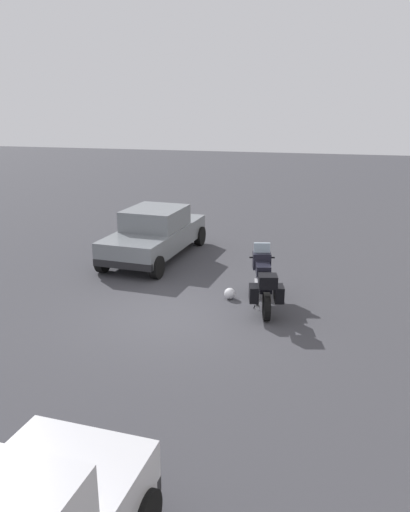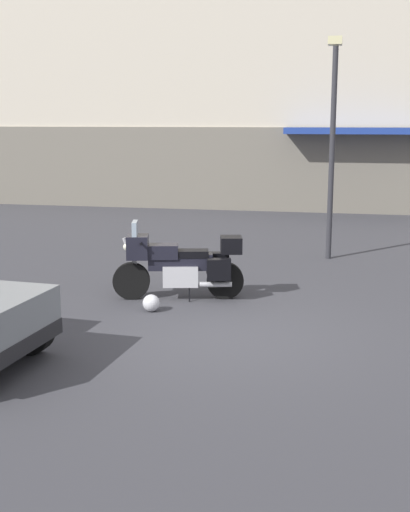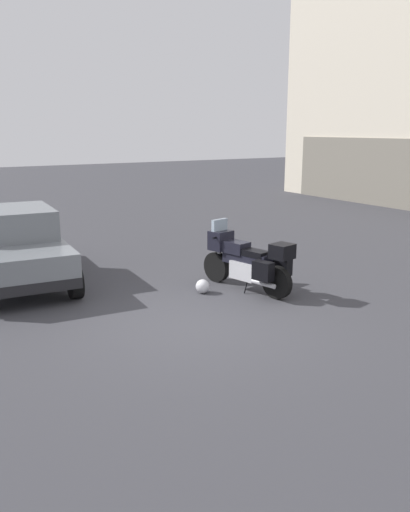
# 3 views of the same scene
# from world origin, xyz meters

# --- Properties ---
(ground_plane) EXTENTS (80.00, 80.00, 0.00)m
(ground_plane) POSITION_xyz_m (0.00, 0.00, 0.00)
(ground_plane) COLOR #38383D
(motorcycle) EXTENTS (2.23, 1.02, 1.36)m
(motorcycle) POSITION_xyz_m (-1.01, 1.78, 0.62)
(motorcycle) COLOR black
(motorcycle) RESTS_ON ground
(helmet) EXTENTS (0.28, 0.28, 0.28)m
(helmet) POSITION_xyz_m (-1.29, 0.91, 0.14)
(helmet) COLOR silver
(helmet) RESTS_ON ground
(car_sedan_far) EXTENTS (4.67, 2.20, 1.56)m
(car_sedan_far) POSITION_xyz_m (-4.17, -2.05, 0.78)
(car_sedan_far) COLOR slate
(car_sedan_far) RESTS_ON ground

